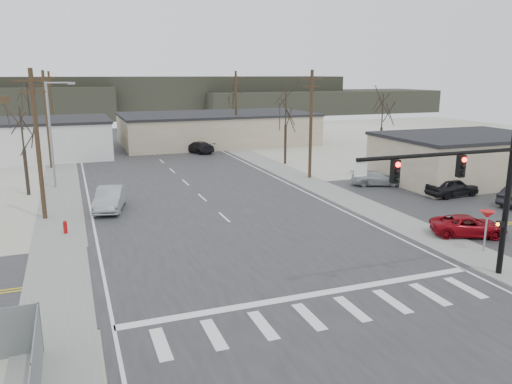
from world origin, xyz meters
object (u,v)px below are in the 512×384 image
at_px(fire_hydrant, 65,227).
at_px(car_parked_dark_a, 452,187).
at_px(sedan_crossing, 110,198).
at_px(car_parked_red, 468,226).
at_px(car_far_b, 102,142).
at_px(traffic_signal_mast, 478,184).
at_px(car_parked_silver, 376,178).
at_px(car_far_a, 198,147).

xyz_separation_m(fire_hydrant, car_parked_dark_a, (29.12, -0.59, 0.35)).
distance_m(sedan_crossing, car_parked_red, 24.17).
bearing_deg(car_far_b, car_parked_red, -81.39).
distance_m(traffic_signal_mast, sedan_crossing, 24.52).
bearing_deg(fire_hydrant, car_parked_dark_a, -1.16).
distance_m(fire_hydrant, sedan_crossing, 5.71).
distance_m(traffic_signal_mast, car_parked_silver, 21.05).
xyz_separation_m(traffic_signal_mast, car_far_b, (-13.37, 52.56, -3.95)).
bearing_deg(fire_hydrant, traffic_signal_mast, -38.13).
relative_size(car_far_a, car_parked_silver, 1.13).
bearing_deg(car_far_a, car_parked_silver, 89.18).
xyz_separation_m(fire_hydrant, car_far_a, (15.54, 28.66, 0.30)).
xyz_separation_m(car_parked_red, car_parked_dark_a, (6.20, 8.41, 0.15)).
relative_size(traffic_signal_mast, car_parked_silver, 2.09).
bearing_deg(fire_hydrant, car_far_b, 82.98).
bearing_deg(fire_hydrant, sedan_crossing, 57.36).
height_order(sedan_crossing, car_far_a, sedan_crossing).
relative_size(car_far_b, car_parked_red, 0.91).
height_order(car_far_a, car_parked_silver, car_far_a).
relative_size(fire_hydrant, car_parked_red, 0.20).
relative_size(fire_hydrant, car_parked_silver, 0.20).
relative_size(fire_hydrant, sedan_crossing, 0.17).
bearing_deg(car_parked_red, car_parked_dark_a, -11.51).
distance_m(car_far_a, car_far_b, 14.53).
xyz_separation_m(traffic_signal_mast, car_parked_dark_a, (11.03, 13.61, -3.88)).
xyz_separation_m(car_far_b, car_parked_red, (18.20, -47.36, -0.08)).
bearing_deg(car_far_a, sedan_crossing, 38.33).
xyz_separation_m(car_parked_dark_a, car_parked_silver, (-3.40, 5.59, -0.14)).
bearing_deg(traffic_signal_mast, car_parked_red, 47.16).
bearing_deg(car_parked_dark_a, sedan_crossing, 75.11).
relative_size(car_parked_dark_a, car_parked_silver, 1.05).
height_order(traffic_signal_mast, car_parked_red, traffic_signal_mast).
bearing_deg(car_parked_dark_a, fire_hydrant, 85.64).
bearing_deg(car_far_a, traffic_signal_mast, 69.32).
relative_size(fire_hydrant, car_parked_dark_a, 0.19).
bearing_deg(car_parked_dark_a, car_parked_red, 140.39).
relative_size(traffic_signal_mast, car_far_a, 1.84).
distance_m(sedan_crossing, car_parked_silver, 22.65).
xyz_separation_m(car_far_b, car_parked_dark_a, (24.40, -38.95, 0.07)).
bearing_deg(traffic_signal_mast, car_parked_dark_a, 50.99).
bearing_deg(car_far_b, car_far_a, -54.28).
xyz_separation_m(traffic_signal_mast, car_parked_silver, (7.63, 19.20, -4.02)).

